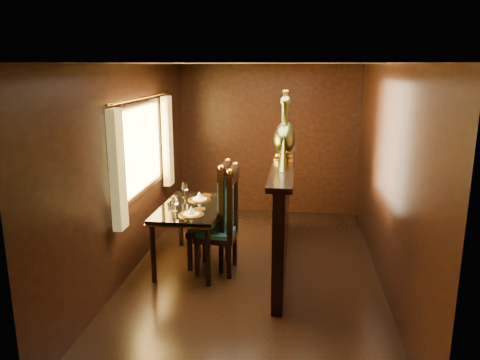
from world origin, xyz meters
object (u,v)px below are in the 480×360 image
Objects in this scene: peacock_left at (284,127)px; chair_left at (226,217)px; dining_table at (192,212)px; peacock_right at (285,123)px; chair_right at (219,213)px.

chair_left is at bearing -161.52° from peacock_left.
peacock_right reaches higher than dining_table.
peacock_left is (0.67, 0.22, 1.08)m from chair_left.
dining_table is 1.56m from peacock_left.
chair_right is at bearing -154.51° from peacock_right.
peacock_left is at bearing 8.76° from chair_right.
peacock_left is 1.00× the size of peacock_right.
peacock_right is (0.00, 0.29, 0.00)m from peacock_left.
chair_right is (0.34, -0.03, 0.01)m from dining_table.
peacock_left reaches higher than chair_left.
peacock_right is at bearing 28.32° from chair_right.
chair_left is 0.18m from chair_right.
chair_right reaches higher than chair_left.
peacock_left reaches higher than chair_right.
peacock_left is (0.79, 0.08, 1.07)m from chair_right.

